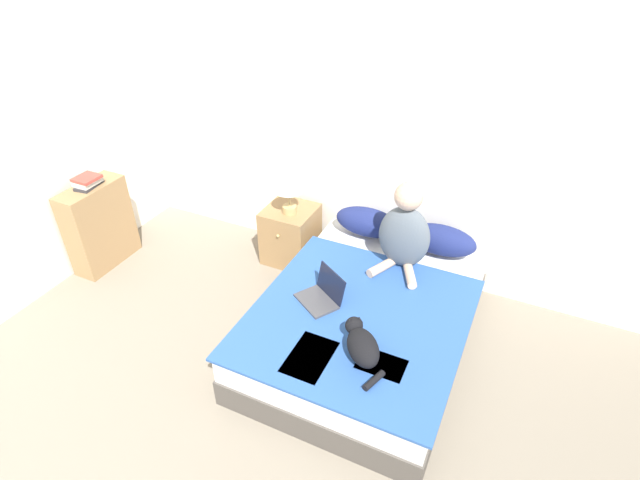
{
  "coord_description": "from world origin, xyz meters",
  "views": [
    {
      "loc": [
        1.34,
        -0.05,
        2.79
      ],
      "look_at": [
        0.07,
        2.64,
        0.78
      ],
      "focal_mm": 28.0,
      "sensor_mm": 36.0,
      "label": 1
    }
  ],
  "objects_px": {
    "pillow_far": "(441,240)",
    "laptop_open": "(322,295)",
    "bed": "(366,323)",
    "bookshelf": "(99,225)",
    "nightstand": "(291,234)",
    "cat_tabby": "(362,345)",
    "table_lamp": "(289,185)",
    "pillow_near": "(367,222)",
    "person_sitting": "(404,232)",
    "book_stack_top": "(88,181)"
  },
  "relations": [
    {
      "from": "table_lamp",
      "to": "nightstand",
      "type": "bearing_deg",
      "value": 119.16
    },
    {
      "from": "bed",
      "to": "table_lamp",
      "type": "relative_size",
      "value": 5.04
    },
    {
      "from": "pillow_near",
      "to": "pillow_far",
      "type": "bearing_deg",
      "value": 0.0
    },
    {
      "from": "bed",
      "to": "person_sitting",
      "type": "height_order",
      "value": "person_sitting"
    },
    {
      "from": "person_sitting",
      "to": "book_stack_top",
      "type": "distance_m",
      "value": 2.69
    },
    {
      "from": "bed",
      "to": "book_stack_top",
      "type": "height_order",
      "value": "book_stack_top"
    },
    {
      "from": "cat_tabby",
      "to": "nightstand",
      "type": "bearing_deg",
      "value": 2.37
    },
    {
      "from": "bed",
      "to": "nightstand",
      "type": "distance_m",
      "value": 1.27
    },
    {
      "from": "book_stack_top",
      "to": "bed",
      "type": "bearing_deg",
      "value": 0.66
    },
    {
      "from": "bookshelf",
      "to": "person_sitting",
      "type": "bearing_deg",
      "value": 11.75
    },
    {
      "from": "pillow_near",
      "to": "laptop_open",
      "type": "distance_m",
      "value": 0.95
    },
    {
      "from": "pillow_near",
      "to": "bookshelf",
      "type": "bearing_deg",
      "value": -159.3
    },
    {
      "from": "person_sitting",
      "to": "table_lamp",
      "type": "distance_m",
      "value": 1.1
    },
    {
      "from": "person_sitting",
      "to": "laptop_open",
      "type": "bearing_deg",
      "value": -120.64
    },
    {
      "from": "person_sitting",
      "to": "book_stack_top",
      "type": "xyz_separation_m",
      "value": [
        -2.63,
        -0.54,
        0.1
      ]
    },
    {
      "from": "pillow_far",
      "to": "bookshelf",
      "type": "height_order",
      "value": "bookshelf"
    },
    {
      "from": "bed",
      "to": "pillow_far",
      "type": "distance_m",
      "value": 0.93
    },
    {
      "from": "table_lamp",
      "to": "book_stack_top",
      "type": "xyz_separation_m",
      "value": [
        -1.55,
        -0.72,
        0.03
      ]
    },
    {
      "from": "laptop_open",
      "to": "table_lamp",
      "type": "height_order",
      "value": "table_lamp"
    },
    {
      "from": "pillow_far",
      "to": "book_stack_top",
      "type": "xyz_separation_m",
      "value": [
        -2.86,
        -0.84,
        0.28
      ]
    },
    {
      "from": "person_sitting",
      "to": "laptop_open",
      "type": "xyz_separation_m",
      "value": [
        -0.39,
        -0.65,
        -0.26
      ]
    },
    {
      "from": "table_lamp",
      "to": "book_stack_top",
      "type": "relative_size",
      "value": 1.52
    },
    {
      "from": "bed",
      "to": "bookshelf",
      "type": "bearing_deg",
      "value": -179.18
    },
    {
      "from": "nightstand",
      "to": "laptop_open",
      "type": "bearing_deg",
      "value": -50.42
    },
    {
      "from": "person_sitting",
      "to": "cat_tabby",
      "type": "bearing_deg",
      "value": -86.36
    },
    {
      "from": "bed",
      "to": "bookshelf",
      "type": "xyz_separation_m",
      "value": [
        -2.55,
        -0.04,
        0.18
      ]
    },
    {
      "from": "cat_tabby",
      "to": "laptop_open",
      "type": "bearing_deg",
      "value": 9.57
    },
    {
      "from": "table_lamp",
      "to": "bookshelf",
      "type": "distance_m",
      "value": 1.76
    },
    {
      "from": "person_sitting",
      "to": "table_lamp",
      "type": "height_order",
      "value": "person_sitting"
    },
    {
      "from": "cat_tabby",
      "to": "table_lamp",
      "type": "relative_size",
      "value": 1.12
    },
    {
      "from": "bookshelf",
      "to": "bed",
      "type": "bearing_deg",
      "value": 0.82
    },
    {
      "from": "book_stack_top",
      "to": "pillow_near",
      "type": "bearing_deg",
      "value": 20.58
    },
    {
      "from": "person_sitting",
      "to": "bookshelf",
      "type": "height_order",
      "value": "person_sitting"
    },
    {
      "from": "pillow_near",
      "to": "table_lamp",
      "type": "distance_m",
      "value": 0.74
    },
    {
      "from": "bookshelf",
      "to": "book_stack_top",
      "type": "xyz_separation_m",
      "value": [
        0.0,
        0.01,
        0.44
      ]
    },
    {
      "from": "pillow_near",
      "to": "cat_tabby",
      "type": "relative_size",
      "value": 1.32
    },
    {
      "from": "cat_tabby",
      "to": "table_lamp",
      "type": "bearing_deg",
      "value": 2.87
    },
    {
      "from": "laptop_open",
      "to": "bookshelf",
      "type": "distance_m",
      "value": 2.25
    },
    {
      "from": "person_sitting",
      "to": "bed",
      "type": "bearing_deg",
      "value": -99.29
    },
    {
      "from": "laptop_open",
      "to": "book_stack_top",
      "type": "bearing_deg",
      "value": -150.75
    },
    {
      "from": "bed",
      "to": "table_lamp",
      "type": "xyz_separation_m",
      "value": [
        -1.0,
        0.69,
        0.59
      ]
    },
    {
      "from": "bookshelf",
      "to": "book_stack_top",
      "type": "distance_m",
      "value": 0.44
    },
    {
      "from": "bed",
      "to": "nightstand",
      "type": "xyz_separation_m",
      "value": [
        -1.03,
        0.74,
        0.05
      ]
    },
    {
      "from": "pillow_far",
      "to": "nightstand",
      "type": "height_order",
      "value": "pillow_far"
    },
    {
      "from": "table_lamp",
      "to": "bookshelf",
      "type": "bearing_deg",
      "value": -154.92
    },
    {
      "from": "bed",
      "to": "bookshelf",
      "type": "relative_size",
      "value": 2.45
    },
    {
      "from": "pillow_far",
      "to": "laptop_open",
      "type": "height_order",
      "value": "pillow_far"
    },
    {
      "from": "laptop_open",
      "to": "pillow_far",
      "type": "bearing_deg",
      "value": 88.95
    },
    {
      "from": "pillow_far",
      "to": "laptop_open",
      "type": "xyz_separation_m",
      "value": [
        -0.62,
        -0.95,
        -0.07
      ]
    },
    {
      "from": "person_sitting",
      "to": "table_lamp",
      "type": "bearing_deg",
      "value": 170.67
    }
  ]
}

